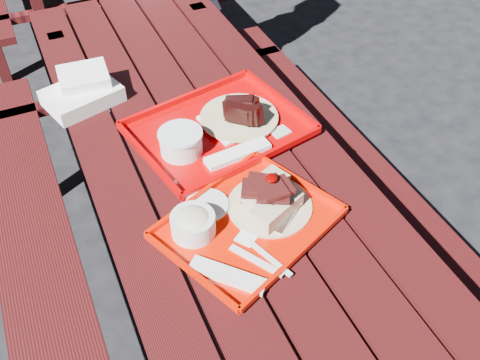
{
  "coord_description": "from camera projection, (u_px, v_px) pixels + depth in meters",
  "views": [
    {
      "loc": [
        -0.42,
        -1.08,
        1.81
      ],
      "look_at": [
        0.0,
        -0.15,
        0.82
      ],
      "focal_mm": 40.0,
      "sensor_mm": 36.0,
      "label": 1
    }
  ],
  "objects": [
    {
      "name": "white_cloth",
      "position": [
        83.0,
        91.0,
        1.77
      ],
      "size": [
        0.27,
        0.23,
        0.09
      ],
      "color": "white",
      "rests_on": "picnic_table_near"
    },
    {
      "name": "ground",
      "position": [
        224.0,
        305.0,
        2.09
      ],
      "size": [
        60.0,
        60.0,
        0.0
      ],
      "primitive_type": "plane",
      "color": "black",
      "rests_on": "ground"
    },
    {
      "name": "near_tray",
      "position": [
        242.0,
        215.0,
        1.38
      ],
      "size": [
        0.52,
        0.47,
        0.14
      ],
      "color": "red",
      "rests_on": "picnic_table_near"
    },
    {
      "name": "picnic_table_near",
      "position": [
        221.0,
        208.0,
        1.7
      ],
      "size": [
        1.41,
        2.4,
        0.75
      ],
      "color": "#3A0C0B",
      "rests_on": "ground"
    },
    {
      "name": "far_tray",
      "position": [
        218.0,
        128.0,
        1.65
      ],
      "size": [
        0.58,
        0.49,
        0.09
      ],
      "color": "#B70002",
      "rests_on": "picnic_table_near"
    }
  ]
}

